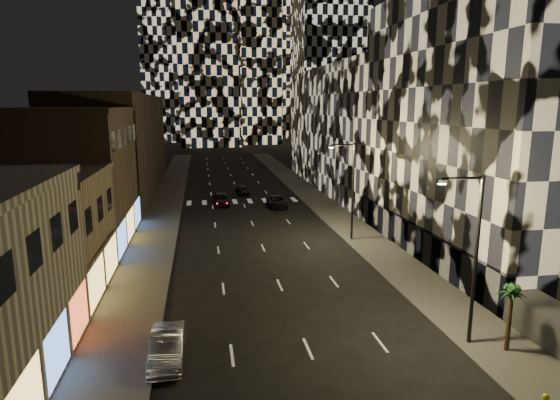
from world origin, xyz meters
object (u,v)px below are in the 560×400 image
object	(u,v)px
streetlight_far	(351,185)
car_dark_rightlane	(277,202)
car_dark_midlane	(221,199)
car_silver_parked	(167,347)
car_dark_oncoming	(242,190)
streetlight_near	(472,249)
palm_tree	(512,297)

from	to	relation	value
streetlight_far	car_dark_rightlane	world-z (taller)	streetlight_far
streetlight_far	car_dark_midlane	distance (m)	21.69
car_silver_parked	car_dark_rightlane	bearing A→B (deg)	72.51
car_dark_oncoming	car_dark_rightlane	size ratio (longest dim) A/B	0.82
car_dark_midlane	car_dark_rightlane	distance (m)	7.23
car_dark_rightlane	streetlight_near	bearing A→B (deg)	-82.02
streetlight_far	car_dark_oncoming	world-z (taller)	streetlight_far
car_dark_midlane	palm_tree	distance (m)	41.22
streetlight_near	car_dark_oncoming	xyz separation A→B (m)	(-7.85, 45.36, -4.76)
streetlight_near	car_silver_parked	world-z (taller)	streetlight_near
car_silver_parked	car_dark_oncoming	size ratio (longest dim) A/B	1.12
streetlight_far	car_silver_parked	size ratio (longest dim) A/B	1.98
car_dark_oncoming	car_dark_rightlane	world-z (taller)	car_dark_rightlane
car_dark_oncoming	car_silver_parked	bearing A→B (deg)	76.01
car_silver_parked	car_dark_midlane	bearing A→B (deg)	83.72
car_silver_parked	palm_tree	xyz separation A→B (m)	(17.25, -2.11, 2.35)
car_dark_midlane	streetlight_far	bearing A→B (deg)	-61.21
car_silver_parked	car_dark_rightlane	size ratio (longest dim) A/B	0.92
streetlight_near	palm_tree	xyz separation A→B (m)	(1.70, -1.09, -2.26)
car_dark_midlane	car_dark_oncoming	size ratio (longest dim) A/B	1.15
streetlight_near	car_dark_rightlane	xyz separation A→B (m)	(-4.35, 35.77, -4.67)
streetlight_near	car_silver_parked	bearing A→B (deg)	176.26
streetlight_near	palm_tree	distance (m)	3.03
streetlight_near	car_dark_oncoming	distance (m)	46.28
car_dark_midlane	car_dark_rightlane	bearing A→B (deg)	-21.03
palm_tree	car_dark_rightlane	bearing A→B (deg)	99.33
car_dark_rightlane	palm_tree	bearing A→B (deg)	-79.64
car_dark_rightlane	car_dark_midlane	bearing A→B (deg)	163.22
car_dark_oncoming	car_dark_rightlane	bearing A→B (deg)	105.90
streetlight_far	car_dark_midlane	xyz separation A→B (m)	(-11.24, 17.98, -4.56)
streetlight_near	car_dark_midlane	bearing A→B (deg)	106.48
streetlight_near	streetlight_far	world-z (taller)	same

